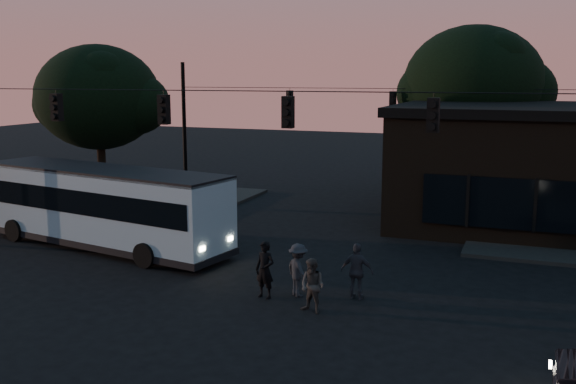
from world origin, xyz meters
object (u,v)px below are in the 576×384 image
(building, at_px, (573,166))
(pedestrian_d, at_px, (298,270))
(pedestrian_c, at_px, (357,271))
(pedestrian_b, at_px, (312,286))
(pedestrian_a, at_px, (265,270))
(bus, at_px, (103,203))

(building, distance_m, pedestrian_d, 15.62)
(building, xyz_separation_m, pedestrian_c, (-6.46, -12.79, -1.84))
(pedestrian_b, height_order, pedestrian_c, pedestrian_c)
(pedestrian_b, relative_size, pedestrian_d, 0.96)
(pedestrian_c, bearing_deg, pedestrian_a, 19.59)
(building, xyz_separation_m, pedestrian_d, (-8.21, -13.15, -1.89))
(building, height_order, bus, building)
(pedestrian_b, distance_m, pedestrian_c, 1.79)
(pedestrian_d, bearing_deg, pedestrian_c, -128.07)
(pedestrian_d, bearing_deg, pedestrian_b, 166.13)
(pedestrian_a, xyz_separation_m, pedestrian_c, (2.65, 0.88, -0.01))
(building, relative_size, bus, 1.34)
(pedestrian_b, xyz_separation_m, pedestrian_d, (-0.86, 1.19, 0.03))
(pedestrian_a, xyz_separation_m, pedestrian_d, (0.89, 0.51, -0.06))
(pedestrian_c, bearing_deg, pedestrian_d, 12.94)
(pedestrian_d, bearing_deg, bus, 24.03)
(building, distance_m, pedestrian_c, 14.44)
(bus, xyz_separation_m, pedestrian_b, (9.96, -3.83, -0.98))
(pedestrian_a, bearing_deg, pedestrian_b, -9.73)
(bus, distance_m, pedestrian_c, 11.12)
(pedestrian_a, distance_m, pedestrian_b, 1.88)
(bus, bearing_deg, pedestrian_d, -5.89)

